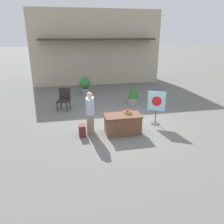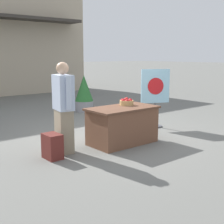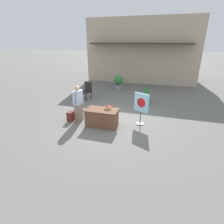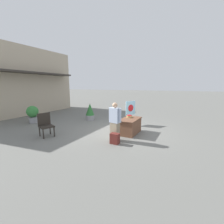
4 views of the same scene
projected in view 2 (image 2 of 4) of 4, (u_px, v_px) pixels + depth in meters
ground_plane at (108, 135)px, 6.70m from camera, size 120.00×120.00×0.00m
display_table at (122, 125)px, 6.02m from camera, size 1.36×0.74×0.71m
apple_basket at (127, 102)px, 6.18m from camera, size 0.27×0.27×0.16m
person_visitor at (64, 108)px, 5.37m from camera, size 0.33×0.60×1.58m
backpack at (52, 146)px, 5.14m from camera, size 0.24×0.34×0.42m
poster_board at (155, 94)px, 7.34m from camera, size 0.64×0.36×1.37m
potted_plant_near_right at (84, 93)px, 9.43m from camera, size 0.55×0.55×1.10m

